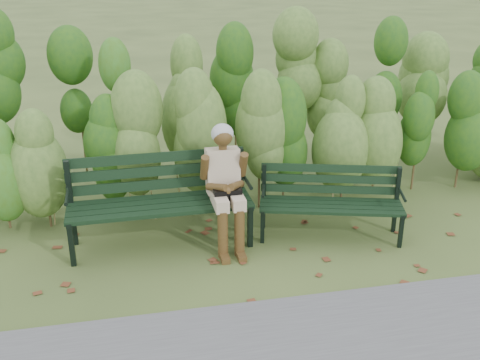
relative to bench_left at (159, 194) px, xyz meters
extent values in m
plane|color=#364620|center=(0.90, -0.50, -0.60)|extent=(80.00, 80.00, 0.00)
cylinder|color=#47381E|center=(-1.85, 0.80, -0.20)|extent=(0.03, 0.03, 0.80)
cylinder|color=#47381E|center=(-1.24, 0.80, -0.20)|extent=(0.03, 0.03, 0.80)
ellipsoid|color=#395E16|center=(-1.24, 0.80, 0.44)|extent=(0.64, 0.64, 1.44)
cylinder|color=#47381E|center=(-0.63, 0.80, -0.20)|extent=(0.03, 0.03, 0.80)
ellipsoid|color=#395E16|center=(-0.63, 0.80, 0.44)|extent=(0.64, 0.64, 1.44)
cylinder|color=#47381E|center=(-0.01, 0.80, -0.20)|extent=(0.03, 0.03, 0.80)
ellipsoid|color=#395E16|center=(-0.01, 0.80, 0.44)|extent=(0.64, 0.64, 1.44)
cylinder|color=#47381E|center=(0.60, 0.80, -0.20)|extent=(0.03, 0.03, 0.80)
ellipsoid|color=#395E16|center=(0.60, 0.80, 0.44)|extent=(0.64, 0.64, 1.44)
cylinder|color=#47381E|center=(1.21, 0.80, -0.20)|extent=(0.03, 0.03, 0.80)
ellipsoid|color=#395E16|center=(1.21, 0.80, 0.44)|extent=(0.64, 0.64, 1.44)
cylinder|color=#47381E|center=(1.82, 0.80, -0.20)|extent=(0.03, 0.03, 0.80)
ellipsoid|color=#395E16|center=(1.82, 0.80, 0.44)|extent=(0.64, 0.64, 1.44)
cylinder|color=#47381E|center=(2.43, 0.80, -0.20)|extent=(0.03, 0.03, 0.80)
ellipsoid|color=#395E16|center=(2.43, 0.80, 0.44)|extent=(0.64, 0.64, 1.44)
cylinder|color=#47381E|center=(3.05, 0.80, -0.20)|extent=(0.03, 0.03, 0.80)
ellipsoid|color=#395E16|center=(3.05, 0.80, 0.44)|extent=(0.64, 0.64, 1.44)
cylinder|color=#47381E|center=(3.66, 0.80, -0.20)|extent=(0.03, 0.03, 0.80)
ellipsoid|color=#395E16|center=(3.66, 0.80, 0.44)|extent=(0.64, 0.64, 1.44)
cylinder|color=#47381E|center=(4.27, 0.80, -0.20)|extent=(0.03, 0.03, 0.80)
ellipsoid|color=#395E16|center=(4.27, 0.80, 0.44)|extent=(0.64, 0.64, 1.44)
cylinder|color=#47381E|center=(-1.78, 1.80, -0.05)|extent=(0.04, 0.04, 1.10)
ellipsoid|color=#1D4919|center=(-1.78, 1.80, 0.83)|extent=(0.70, 0.70, 1.98)
cylinder|color=#47381E|center=(-1.02, 1.80, -0.05)|extent=(0.04, 0.04, 1.10)
ellipsoid|color=#1D4919|center=(-1.02, 1.80, 0.83)|extent=(0.70, 0.70, 1.98)
cylinder|color=#47381E|center=(-0.25, 1.80, -0.05)|extent=(0.04, 0.04, 1.10)
ellipsoid|color=#1D4919|center=(-0.25, 1.80, 0.83)|extent=(0.70, 0.70, 1.98)
cylinder|color=#47381E|center=(0.52, 1.80, -0.05)|extent=(0.04, 0.04, 1.10)
ellipsoid|color=#1D4919|center=(0.52, 1.80, 0.83)|extent=(0.70, 0.70, 1.98)
cylinder|color=#47381E|center=(1.29, 1.80, -0.05)|extent=(0.04, 0.04, 1.10)
ellipsoid|color=#1D4919|center=(1.29, 1.80, 0.83)|extent=(0.70, 0.70, 1.98)
cylinder|color=#47381E|center=(2.06, 1.80, -0.05)|extent=(0.04, 0.04, 1.10)
ellipsoid|color=#1D4919|center=(2.06, 1.80, 0.83)|extent=(0.70, 0.70, 1.98)
cylinder|color=#47381E|center=(2.82, 1.80, -0.05)|extent=(0.04, 0.04, 1.10)
ellipsoid|color=#1D4919|center=(2.82, 1.80, 0.83)|extent=(0.70, 0.70, 1.98)
cylinder|color=#47381E|center=(3.59, 1.80, -0.05)|extent=(0.04, 0.04, 1.10)
ellipsoid|color=#1D4919|center=(3.59, 1.80, 0.83)|extent=(0.70, 0.70, 1.98)
cylinder|color=#47381E|center=(4.36, 1.80, -0.05)|extent=(0.04, 0.04, 1.10)
ellipsoid|color=#1D4919|center=(4.36, 1.80, 0.83)|extent=(0.70, 0.70, 1.98)
cylinder|color=#47381E|center=(5.13, 1.80, -0.05)|extent=(0.04, 0.04, 1.10)
cube|color=brown|center=(0.02, 0.29, -0.60)|extent=(0.09, 0.10, 0.01)
cube|color=brown|center=(1.64, -1.41, -0.60)|extent=(0.11, 0.11, 0.01)
cube|color=brown|center=(0.93, -1.45, -0.60)|extent=(0.11, 0.11, 0.01)
cube|color=brown|center=(1.93, -0.20, -0.60)|extent=(0.09, 0.08, 0.01)
cube|color=brown|center=(1.12, 0.02, -0.60)|extent=(0.11, 0.11, 0.01)
cube|color=brown|center=(0.80, -0.08, -0.60)|extent=(0.10, 0.11, 0.01)
cube|color=brown|center=(-1.78, 0.14, -0.60)|extent=(0.09, 0.10, 0.01)
cube|color=brown|center=(-0.82, -1.12, -0.60)|extent=(0.11, 0.10, 0.01)
cube|color=brown|center=(2.96, -0.18, -0.60)|extent=(0.11, 0.10, 0.01)
cube|color=brown|center=(-1.20, -1.45, -0.60)|extent=(0.10, 0.09, 0.01)
cube|color=brown|center=(3.01, 0.14, -0.60)|extent=(0.11, 0.11, 0.01)
cube|color=brown|center=(2.81, -1.28, -0.60)|extent=(0.11, 0.11, 0.01)
cube|color=brown|center=(1.59, 0.38, -0.60)|extent=(0.11, 0.11, 0.01)
cube|color=brown|center=(0.07, -1.56, -0.60)|extent=(0.11, 0.10, 0.01)
cube|color=brown|center=(2.73, 0.32, -0.60)|extent=(0.10, 0.11, 0.01)
cube|color=brown|center=(1.07, -0.37, -0.60)|extent=(0.11, 0.09, 0.01)
cube|color=brown|center=(0.19, -0.74, -0.60)|extent=(0.11, 0.10, 0.01)
cube|color=brown|center=(0.94, -0.86, -0.60)|extent=(0.07, 0.09, 0.01)
cube|color=brown|center=(2.03, -1.20, -0.60)|extent=(0.10, 0.08, 0.01)
cube|color=brown|center=(3.79, 0.33, -0.60)|extent=(0.11, 0.11, 0.01)
cube|color=brown|center=(1.88, -1.63, -0.60)|extent=(0.09, 0.11, 0.01)
cube|color=brown|center=(2.86, -1.09, -0.60)|extent=(0.11, 0.09, 0.01)
cube|color=brown|center=(-0.38, -0.45, -0.60)|extent=(0.11, 0.11, 0.01)
cube|color=brown|center=(-1.69, 0.40, -0.60)|extent=(0.08, 0.09, 0.01)
cube|color=brown|center=(-0.79, -1.29, -0.60)|extent=(0.11, 0.11, 0.01)
cube|color=brown|center=(-1.11, 0.08, -0.60)|extent=(0.07, 0.09, 0.01)
cube|color=brown|center=(-0.98, -1.32, -0.60)|extent=(0.11, 0.11, 0.01)
cube|color=brown|center=(1.76, -0.02, -0.60)|extent=(0.11, 0.11, 0.01)
cube|color=brown|center=(-1.13, -1.39, -0.60)|extent=(0.07, 0.09, 0.01)
cube|color=brown|center=(2.43, 0.28, -0.60)|extent=(0.08, 0.10, 0.01)
cube|color=black|center=(0.01, -0.34, -0.09)|extent=(2.04, 0.16, 0.05)
cube|color=black|center=(0.00, -0.20, -0.09)|extent=(2.04, 0.16, 0.05)
cube|color=black|center=(0.00, -0.05, -0.09)|extent=(2.04, 0.16, 0.05)
cube|color=black|center=(0.00, 0.09, -0.09)|extent=(2.04, 0.16, 0.05)
cube|color=black|center=(0.00, 0.19, 0.03)|extent=(2.04, 0.10, 0.12)
cube|color=black|center=(0.00, 0.21, 0.19)|extent=(2.04, 0.10, 0.12)
cube|color=black|center=(0.00, 0.23, 0.35)|extent=(2.04, 0.10, 0.12)
cube|color=black|center=(-0.97, -0.37, -0.35)|extent=(0.06, 0.06, 0.51)
cube|color=black|center=(-0.98, 0.12, -0.09)|extent=(0.06, 0.06, 1.02)
cube|color=black|center=(-0.97, -0.14, -0.11)|extent=(0.07, 0.57, 0.05)
cylinder|color=black|center=(-0.97, -0.20, 0.14)|extent=(0.05, 0.43, 0.04)
cube|color=black|center=(0.98, -0.34, -0.35)|extent=(0.06, 0.06, 0.51)
cube|color=black|center=(0.97, 0.15, -0.09)|extent=(0.06, 0.06, 1.02)
cube|color=black|center=(0.98, -0.11, -0.11)|extent=(0.07, 0.57, 0.05)
cylinder|color=black|center=(0.98, -0.17, 0.14)|extent=(0.05, 0.43, 0.04)
cube|color=black|center=(1.90, -0.48, -0.19)|extent=(1.61, 0.54, 0.04)
cube|color=black|center=(1.93, -0.37, -0.19)|extent=(1.61, 0.54, 0.04)
cube|color=black|center=(1.96, -0.26, -0.19)|extent=(1.61, 0.54, 0.04)
cube|color=black|center=(1.99, -0.15, -0.19)|extent=(1.61, 0.54, 0.04)
cube|color=black|center=(2.01, -0.07, -0.09)|extent=(1.59, 0.50, 0.10)
cube|color=black|center=(2.02, -0.06, 0.04)|extent=(1.59, 0.50, 0.10)
cube|color=black|center=(2.02, -0.05, 0.16)|extent=(1.59, 0.50, 0.10)
cube|color=black|center=(1.14, -0.28, -0.40)|extent=(0.06, 0.06, 0.41)
cube|color=black|center=(1.25, 0.10, -0.19)|extent=(0.06, 0.06, 0.82)
cube|color=black|center=(1.19, -0.10, -0.21)|extent=(0.17, 0.45, 0.04)
cylinder|color=black|center=(1.18, -0.15, -0.01)|extent=(0.12, 0.34, 0.03)
cube|color=black|center=(2.65, -0.71, -0.40)|extent=(0.06, 0.06, 0.41)
cube|color=black|center=(2.76, -0.33, -0.19)|extent=(0.06, 0.06, 0.82)
cube|color=black|center=(2.70, -0.53, -0.21)|extent=(0.17, 0.45, 0.04)
cylinder|color=black|center=(2.69, -0.57, -0.01)|extent=(0.12, 0.34, 0.03)
cube|color=#B8AD8C|center=(0.63, -0.33, 0.00)|extent=(0.15, 0.44, 0.13)
cube|color=#B8AD8C|center=(0.82, -0.33, 0.00)|extent=(0.15, 0.44, 0.13)
cylinder|color=#493216|center=(0.64, -0.51, -0.33)|extent=(0.12, 0.12, 0.55)
cylinder|color=#493216|center=(0.82, -0.50, -0.33)|extent=(0.12, 0.12, 0.55)
cube|color=#493216|center=(0.64, -0.59, -0.57)|extent=(0.10, 0.21, 0.06)
cube|color=#493216|center=(0.82, -0.59, -0.57)|extent=(0.10, 0.21, 0.06)
cube|color=#B8AD8C|center=(0.72, -0.05, 0.24)|extent=(0.38, 0.27, 0.54)
cylinder|color=#493216|center=(0.72, -0.07, 0.52)|extent=(0.09, 0.09, 0.10)
sphere|color=#493216|center=(0.72, -0.08, 0.65)|extent=(0.22, 0.22, 0.22)
ellipsoid|color=gray|center=(0.72, -0.06, 0.68)|extent=(0.25, 0.24, 0.23)
cylinder|color=#493216|center=(0.51, -0.14, 0.33)|extent=(0.10, 0.22, 0.32)
cylinder|color=#493216|center=(0.94, -0.13, 0.33)|extent=(0.10, 0.22, 0.32)
cylinder|color=#493216|center=(0.62, -0.27, 0.14)|extent=(0.24, 0.27, 0.14)
cylinder|color=#493216|center=(0.84, -0.27, 0.14)|extent=(0.23, 0.27, 0.14)
sphere|color=#493216|center=(0.73, -0.33, 0.12)|extent=(0.11, 0.11, 0.11)
cube|color=black|center=(0.73, -0.32, 0.04)|extent=(0.31, 0.13, 0.17)
camera|label=1|loc=(-0.29, -5.87, 2.53)|focal=42.00mm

